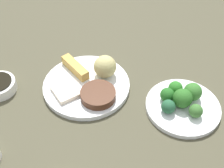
% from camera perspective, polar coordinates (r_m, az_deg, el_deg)
% --- Properties ---
extents(tabletop, '(2.20, 2.20, 0.02)m').
position_cam_1_polar(tabletop, '(0.87, -7.01, -1.28)').
color(tabletop, '#474431').
rests_on(tabletop, ground).
extents(main_plate, '(0.26, 0.26, 0.02)m').
position_cam_1_polar(main_plate, '(0.86, -5.16, -0.26)').
color(main_plate, white).
rests_on(main_plate, tabletop).
extents(rice_scoop, '(0.07, 0.07, 0.07)m').
position_cam_1_polar(rice_scoop, '(0.85, -1.41, 3.54)').
color(rice_scoop, tan).
rests_on(rice_scoop, main_plate).
extents(spring_roll, '(0.04, 0.12, 0.03)m').
position_cam_1_polar(spring_roll, '(0.89, -7.44, 3.35)').
color(spring_roll, gold).
rests_on(spring_roll, main_plate).
extents(crab_rangoon_wonton, '(0.07, 0.08, 0.01)m').
position_cam_1_polar(crab_rangoon_wonton, '(0.83, -9.26, -1.42)').
color(crab_rangoon_wonton, beige).
rests_on(crab_rangoon_wonton, main_plate).
extents(stir_fry_heap, '(0.10, 0.10, 0.02)m').
position_cam_1_polar(stir_fry_heap, '(0.80, -2.82, -2.16)').
color(stir_fry_heap, '#462514').
rests_on(stir_fry_heap, main_plate).
extents(broccoli_plate, '(0.21, 0.21, 0.01)m').
position_cam_1_polar(broccoli_plate, '(0.82, 14.05, -4.47)').
color(broccoli_plate, white).
rests_on(broccoli_plate, tabletop).
extents(broccoli_floret_0, '(0.04, 0.04, 0.04)m').
position_cam_1_polar(broccoli_floret_0, '(0.79, 16.53, -5.21)').
color(broccoli_floret_0, '#3A6C2F').
rests_on(broccoli_floret_0, broccoli_plate).
extents(broccoli_floret_1, '(0.05, 0.05, 0.05)m').
position_cam_1_polar(broccoli_floret_1, '(0.80, 14.02, -2.82)').
color(broccoli_floret_1, '#2B6723').
rests_on(broccoli_floret_1, broccoli_plate).
extents(broccoli_floret_2, '(0.05, 0.05, 0.05)m').
position_cam_1_polar(broccoli_floret_2, '(0.83, 15.96, -1.52)').
color(broccoli_floret_2, '#35702A').
rests_on(broccoli_floret_2, broccoli_plate).
extents(broccoli_floret_3, '(0.04, 0.04, 0.04)m').
position_cam_1_polar(broccoli_floret_3, '(0.83, 12.67, -0.82)').
color(broccoli_floret_3, '#2A7124').
rests_on(broccoli_floret_3, broccoli_plate).
extents(broccoli_floret_4, '(0.04, 0.04, 0.04)m').
position_cam_1_polar(broccoli_floret_4, '(0.81, 11.09, -2.15)').
color(broccoli_floret_4, '#236020').
rests_on(broccoli_floret_4, broccoli_plate).
extents(broccoli_floret_6, '(0.04, 0.04, 0.04)m').
position_cam_1_polar(broccoli_floret_6, '(0.78, 11.28, -4.49)').
color(broccoli_floret_6, '#245736').
rests_on(broccoli_floret_6, broccoli_plate).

